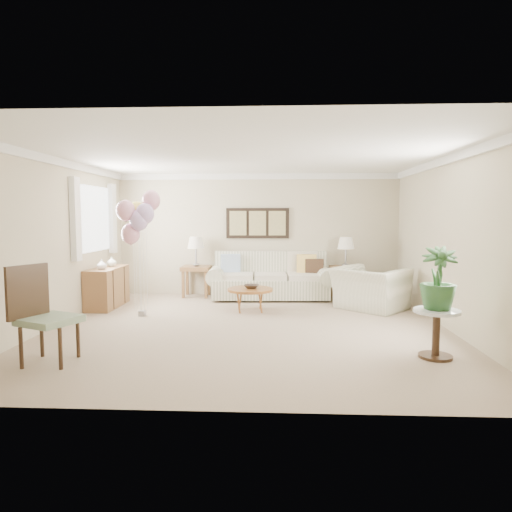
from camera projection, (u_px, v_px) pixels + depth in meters
The scene contains 18 objects.
ground_plane at pixel (249, 328), 6.96m from camera, with size 6.00×6.00×0.00m, color tan.
room_shell at pixel (242, 221), 6.91m from camera, with size 6.04×6.04×2.60m.
wall_art_triptych at pixel (258, 223), 9.77m from camera, with size 1.35×0.06×0.65m.
sofa at pixel (271, 280), 9.45m from camera, with size 2.64×1.08×0.96m.
end_table_left at pixel (196, 271), 9.64m from camera, with size 0.59×0.54×0.65m.
end_table_right at pixel (345, 272), 9.39m from camera, with size 0.61×0.55×0.67m.
lamp_left at pixel (196, 244), 9.58m from camera, with size 0.35×0.35×0.63m.
lamp_right at pixel (346, 244), 9.34m from camera, with size 0.34×0.34×0.61m.
coffee_table at pixel (250, 290), 8.15m from camera, with size 0.81×0.81×0.41m.
decor_bowl at pixel (251, 287), 8.15m from camera, with size 0.27×0.27×0.07m, color #30251E.
armchair at pixel (370, 289), 8.32m from camera, with size 1.18×1.03×0.76m, color silver.
side_table at pixel (436, 322), 5.45m from camera, with size 0.54×0.54×0.59m.
potted_plant at pixel (438, 278), 5.43m from camera, with size 0.42×0.42×0.75m, color #295431.
accent_chair at pixel (42, 312), 5.25m from camera, with size 0.74×0.74×1.15m.
credenza at pixel (107, 287), 8.55m from camera, with size 0.46×1.20×0.74m.
vase_white at pixel (102, 264), 8.22m from camera, with size 0.17×0.17×0.18m, color white.
vase_sage at pixel (112, 262), 8.72m from camera, with size 0.18×0.18×0.18m, color silver.
balloon_cluster at pixel (138, 216), 7.62m from camera, with size 0.66×0.59×2.14m.
Camera 1 is at (0.44, -6.82, 1.70)m, focal length 32.00 mm.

